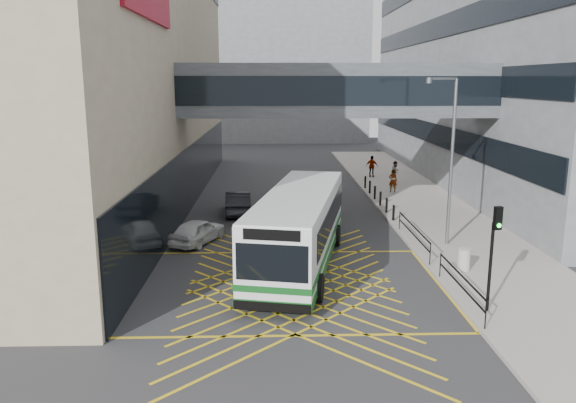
{
  "coord_description": "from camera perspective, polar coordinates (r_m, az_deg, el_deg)",
  "views": [
    {
      "loc": [
        -0.7,
        -21.22,
        8.03
      ],
      "look_at": [
        0.0,
        4.0,
        2.6
      ],
      "focal_mm": 35.0,
      "sensor_mm": 36.0,
      "label": 1
    }
  ],
  "objects": [
    {
      "name": "skybridge",
      "position": [
        33.43,
        4.85,
        11.19
      ],
      "size": [
        20.0,
        4.1,
        3.0
      ],
      "color": "#474C51",
      "rests_on": "ground"
    },
    {
      "name": "pedestrian_c",
      "position": [
        47.4,
        8.53,
        3.54
      ],
      "size": [
        1.16,
        0.91,
        1.78
      ],
      "primitive_type": "imported",
      "rotation": [
        0.0,
        0.0,
        2.69
      ],
      "color": "gray",
      "rests_on": "pavement"
    },
    {
      "name": "building_far",
      "position": [
        81.24,
        -2.58,
        12.82
      ],
      "size": [
        28.0,
        16.0,
        18.0
      ],
      "primitive_type": "cube",
      "color": "slate",
      "rests_on": "ground"
    },
    {
      "name": "pedestrian_a",
      "position": [
        41.18,
        10.61,
        2.08
      ],
      "size": [
        0.69,
        0.51,
        1.65
      ],
      "primitive_type": "imported",
      "rotation": [
        0.0,
        0.0,
        3.07
      ],
      "color": "gray",
      "rests_on": "pavement"
    },
    {
      "name": "pavement",
      "position": [
        38.33,
        13.1,
        -0.15
      ],
      "size": [
        6.0,
        54.0,
        0.16
      ],
      "primitive_type": "cube",
      "color": "#9C978E",
      "rests_on": "ground"
    },
    {
      "name": "car_dark",
      "position": [
        34.66,
        -5.11,
        -0.1
      ],
      "size": [
        2.09,
        4.64,
        1.42
      ],
      "primitive_type": "imported",
      "rotation": [
        0.0,
        0.0,
        3.21
      ],
      "color": "#222328",
      "rests_on": "ground"
    },
    {
      "name": "ground",
      "position": [
        22.7,
        0.28,
        -8.57
      ],
      "size": [
        120.0,
        120.0,
        0.0
      ],
      "primitive_type": "plane",
      "color": "#333335"
    },
    {
      "name": "car_white",
      "position": [
        28.66,
        -9.17,
        -2.96
      ],
      "size": [
        3.11,
        4.33,
        1.28
      ],
      "primitive_type": "imported",
      "rotation": [
        0.0,
        0.0,
        2.73
      ],
      "color": "silver",
      "rests_on": "ground"
    },
    {
      "name": "litter_bin",
      "position": [
        25.06,
        17.43,
        -5.63
      ],
      "size": [
        0.53,
        0.53,
        0.92
      ],
      "primitive_type": "cylinder",
      "color": "#ADA89E",
      "rests_on": "pavement"
    },
    {
      "name": "car_silver",
      "position": [
        39.64,
        0.82,
        1.52
      ],
      "size": [
        3.26,
        5.02,
        1.45
      ],
      "primitive_type": "imported",
      "rotation": [
        0.0,
        0.0,
        3.44
      ],
      "color": "#9D9EA5",
      "rests_on": "ground"
    },
    {
      "name": "bollards",
      "position": [
        37.62,
        9.09,
        0.62
      ],
      "size": [
        0.14,
        10.14,
        0.9
      ],
      "color": "black",
      "rests_on": "pavement"
    },
    {
      "name": "box_junction",
      "position": [
        22.7,
        0.28,
        -8.56
      ],
      "size": [
        12.0,
        9.0,
        0.01
      ],
      "color": "gold",
      "rests_on": "ground"
    },
    {
      "name": "traffic_light",
      "position": [
        20.36,
        20.19,
        -4.04
      ],
      "size": [
        0.29,
        0.45,
        3.77
      ],
      "rotation": [
        0.0,
        0.0,
        0.23
      ],
      "color": "black",
      "rests_on": "pavement"
    },
    {
      "name": "bus",
      "position": [
        24.59,
        1.18,
        -2.56
      ],
      "size": [
        5.09,
        12.23,
        3.34
      ],
      "rotation": [
        0.0,
        0.0,
        -0.2
      ],
      "color": "silver",
      "rests_on": "ground"
    },
    {
      "name": "street_lamp",
      "position": [
        27.83,
        16.06,
        4.87
      ],
      "size": [
        1.75,
        0.92,
        8.03
      ],
      "rotation": [
        0.0,
        0.0,
        0.41
      ],
      "color": "slate",
      "rests_on": "pavement"
    },
    {
      "name": "kerb_railings",
      "position": [
        25.05,
        14.41,
        -4.84
      ],
      "size": [
        0.05,
        12.54,
        1.0
      ],
      "color": "black",
      "rests_on": "pavement"
    },
    {
      "name": "pedestrian_b",
      "position": [
        45.56,
        10.86,
        3.02
      ],
      "size": [
        0.9,
        0.87,
        1.63
      ],
      "primitive_type": "imported",
      "rotation": [
        0.0,
        0.0,
        0.73
      ],
      "color": "gray",
      "rests_on": "pavement"
    },
    {
      "name": "building_whsmith",
      "position": [
        41.04,
        -27.02,
        10.81
      ],
      "size": [
        24.17,
        42.0,
        16.0
      ],
      "color": "tan",
      "rests_on": "ground"
    }
  ]
}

